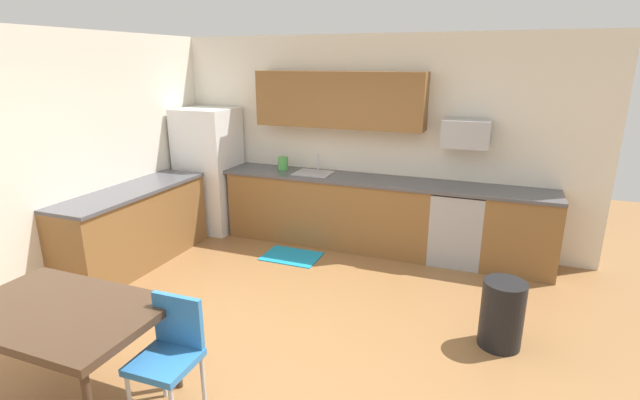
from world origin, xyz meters
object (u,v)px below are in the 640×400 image
Objects in this scene: dining_table at (59,316)px; chair_near_table at (170,349)px; refrigerator at (209,170)px; trash_bin at (502,314)px; microwave at (466,134)px; kettle at (283,164)px; oven_range at (457,225)px.

dining_table is 1.65× the size of chair_near_table.
refrigerator is 4.38m from trash_bin.
dining_table is 0.82m from chair_near_table.
dining_table is (1.13, -3.50, -0.19)m from refrigerator.
microwave is at bearing 66.10° from chair_near_table.
refrigerator is 8.72× the size of kettle.
refrigerator reaches higher than trash_bin.
microwave is at bearing 90.00° from oven_range.
microwave reaches higher than dining_table.
kettle is (-2.36, -0.05, -0.54)m from microwave.
microwave is 0.90× the size of trash_bin.
trash_bin is at bearing -73.18° from microwave.
microwave reaches higher than chair_near_table.
chair_near_table is (-1.55, -3.51, -1.06)m from microwave.
chair_near_table reaches higher than trash_bin.
microwave is 0.64× the size of chair_near_table.
chair_near_table is at bearing 12.39° from dining_table.
kettle is (-0.80, 3.46, 0.52)m from chair_near_table.
dining_table is (-2.34, -3.58, 0.23)m from oven_range.
trash_bin is (4.02, -1.64, -0.57)m from refrigerator.
dining_table is at bearing -123.13° from oven_range.
oven_range is 0.65× the size of dining_table.
oven_range is at bearing -1.22° from kettle.
chair_near_table is 2.70m from trash_bin.
trash_bin is (2.10, 1.68, -0.20)m from chair_near_table.
kettle is (-2.36, 0.05, 0.56)m from oven_range.
trash_bin is 3.48m from kettle.
oven_range is 3.74m from chair_near_table.
chair_near_table is 1.42× the size of trash_bin.
refrigerator is 2.05× the size of chair_near_table.
chair_near_table is (-1.55, -3.41, 0.05)m from oven_range.
chair_near_table is at bearing -113.90° from microwave.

